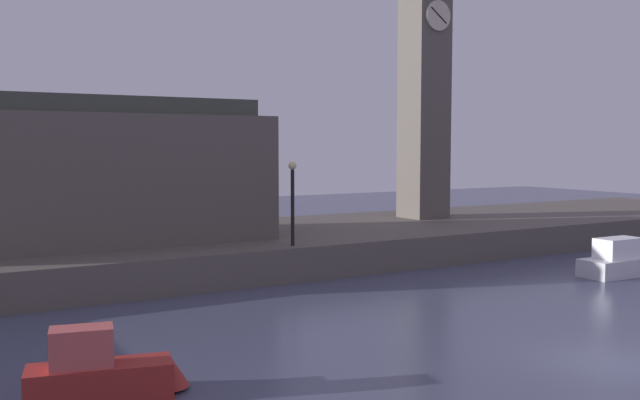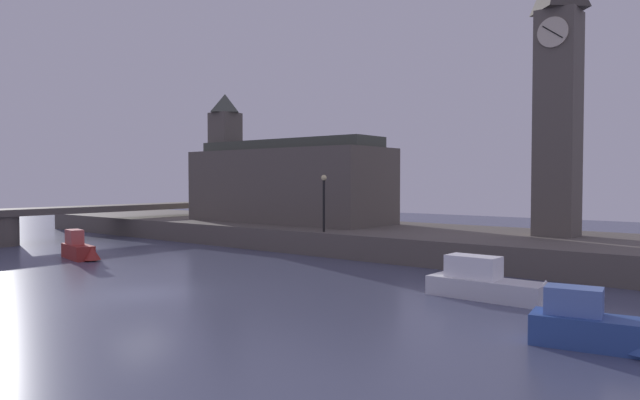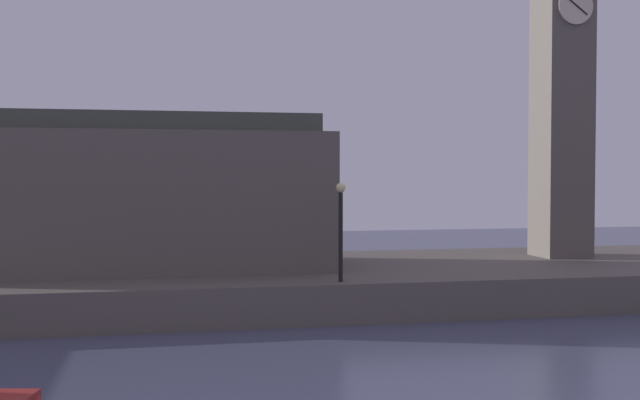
{
  "view_description": "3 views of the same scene",
  "coord_description": "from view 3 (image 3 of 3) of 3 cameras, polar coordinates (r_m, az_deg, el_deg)",
  "views": [
    {
      "loc": [
        -16.3,
        -12.14,
        5.86
      ],
      "look_at": [
        -0.19,
        15.19,
        3.4
      ],
      "focal_mm": 39.88,
      "sensor_mm": 36.0,
      "label": 1
    },
    {
      "loc": [
        21.2,
        -14.44,
        4.84
      ],
      "look_at": [
        -1.65,
        14.17,
        3.57
      ],
      "focal_mm": 32.74,
      "sensor_mm": 36.0,
      "label": 2
    },
    {
      "loc": [
        -8.39,
        -13.26,
        5.47
      ],
      "look_at": [
        -2.22,
        16.6,
        4.46
      ],
      "focal_mm": 44.01,
      "sensor_mm": 36.0,
      "label": 3
    }
  ],
  "objects": [
    {
      "name": "clock_tower",
      "position": [
        39.79,
        17.18,
        8.93
      ],
      "size": [
        2.51,
        2.55,
        17.18
      ],
      "color": "#5B544C",
      "rests_on": "far_embankment"
    },
    {
      "name": "parliament_hall",
      "position": [
        33.52,
        -14.87,
        0.6
      ],
      "size": [
        16.9,
        6.36,
        10.79
      ],
      "color": "#5B544C",
      "rests_on": "far_embankment"
    },
    {
      "name": "far_embankment",
      "position": [
        34.63,
        2.47,
        -5.95
      ],
      "size": [
        70.0,
        12.0,
        1.5
      ],
      "primitive_type": "cube",
      "color": "#5B544C",
      "rests_on": "ground"
    },
    {
      "name": "streetlamp",
      "position": [
        28.84,
        1.52,
        -1.43
      ],
      "size": [
        0.36,
        0.36,
        3.65
      ],
      "color": "black",
      "rests_on": "far_embankment"
    }
  ]
}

